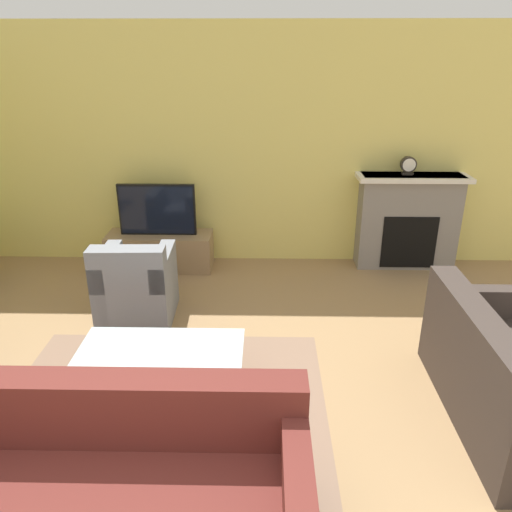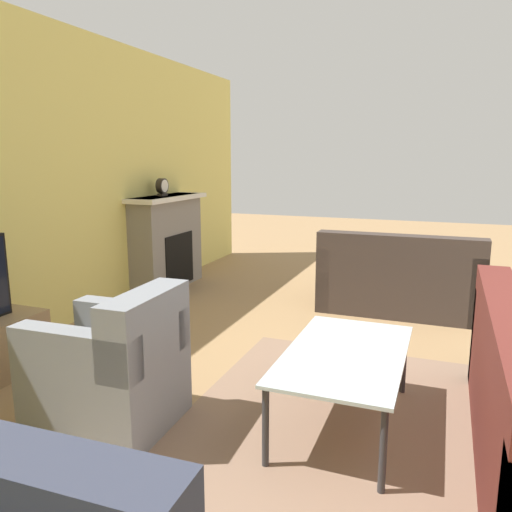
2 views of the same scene
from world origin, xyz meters
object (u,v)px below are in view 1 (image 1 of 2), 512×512
Objects in this scene: tv at (157,210)px; coffee_table at (160,357)px; mantel_clock at (408,165)px; armchair_accent at (136,290)px; couch_sectional at (94,506)px.

tv is 0.75× the size of coffee_table.
mantel_clock is (2.32, 2.60, 0.80)m from coffee_table.
armchair_accent is 0.70× the size of coffee_table.
armchair_accent is (0.02, -1.21, -0.41)m from tv.
coffee_table is 5.72× the size of mantel_clock.
tv is at bearing -177.21° from mantel_clock.
mantel_clock is at bearing -156.15° from armchair_accent.
couch_sectional is at bearing -95.74° from coffee_table.
coffee_table is 3.58m from mantel_clock.
mantel_clock is at bearing 48.24° from coffee_table.
armchair_accent is 3.24m from mantel_clock.
tv is 4.28× the size of mantel_clock.
armchair_accent is at bearing 110.94° from coffee_table.
couch_sectional is 10.57× the size of mantel_clock.
armchair_accent is at bearing -89.04° from tv.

